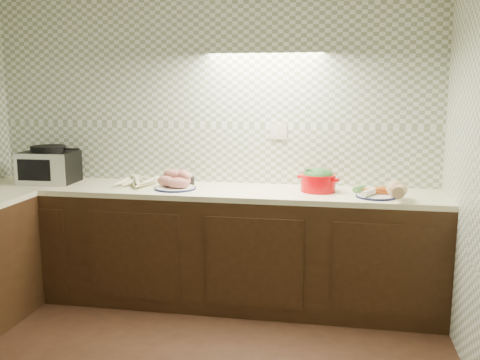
% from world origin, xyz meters
% --- Properties ---
extents(room, '(3.60, 3.60, 2.60)m').
position_xyz_m(room, '(0.00, 0.00, 1.63)').
color(room, black).
rests_on(room, ground).
extents(counter, '(3.60, 3.60, 0.90)m').
position_xyz_m(counter, '(-0.68, 0.68, 0.45)').
color(counter, black).
rests_on(counter, ground).
extents(toaster_oven, '(0.43, 0.34, 0.30)m').
position_xyz_m(toaster_oven, '(-1.28, 1.53, 1.04)').
color(toaster_oven, black).
rests_on(toaster_oven, counter).
extents(parsnip_pile, '(0.39, 0.44, 0.08)m').
position_xyz_m(parsnip_pile, '(-0.54, 1.50, 0.93)').
color(parsnip_pile, '#F1EDC0').
rests_on(parsnip_pile, counter).
extents(sweet_potato_plate, '(0.33, 0.32, 0.14)m').
position_xyz_m(sweet_potato_plate, '(-0.19, 1.46, 0.96)').
color(sweet_potato_plate, '#10143F').
rests_on(sweet_potato_plate, counter).
extents(onion_bowl, '(0.16, 0.16, 0.13)m').
position_xyz_m(onion_bowl, '(-0.18, 1.62, 0.95)').
color(onion_bowl, black).
rests_on(onion_bowl, counter).
extents(dutch_oven, '(0.34, 0.34, 0.18)m').
position_xyz_m(dutch_oven, '(0.88, 1.54, 0.99)').
color(dutch_oven, '#D00208').
rests_on(dutch_oven, counter).
extents(veg_plate, '(0.40, 0.33, 0.13)m').
position_xyz_m(veg_plate, '(1.34, 1.39, 0.95)').
color(veg_plate, '#10143F').
rests_on(veg_plate, counter).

